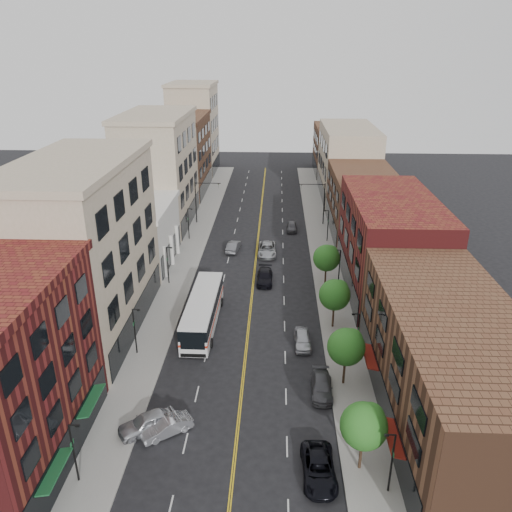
# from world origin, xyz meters

# --- Properties ---
(ground) EXTENTS (220.00, 220.00, 0.00)m
(ground) POSITION_xyz_m (0.00, 0.00, 0.00)
(ground) COLOR black
(ground) RESTS_ON ground
(sidewalk_left) EXTENTS (4.00, 110.00, 0.15)m
(sidewalk_left) POSITION_xyz_m (-10.00, 35.00, 0.07)
(sidewalk_left) COLOR gray
(sidewalk_left) RESTS_ON ground
(sidewalk_right) EXTENTS (4.00, 110.00, 0.15)m
(sidewalk_right) POSITION_xyz_m (10.00, 35.00, 0.07)
(sidewalk_right) COLOR gray
(sidewalk_right) RESTS_ON ground
(bldg_l_tanoffice) EXTENTS (10.00, 22.00, 18.00)m
(bldg_l_tanoffice) POSITION_xyz_m (-17.00, 13.00, 9.00)
(bldg_l_tanoffice) COLOR tan
(bldg_l_tanoffice) RESTS_ON ground
(bldg_l_white) EXTENTS (10.00, 14.00, 8.00)m
(bldg_l_white) POSITION_xyz_m (-17.00, 31.00, 4.00)
(bldg_l_white) COLOR silver
(bldg_l_white) RESTS_ON ground
(bldg_l_far_a) EXTENTS (10.00, 20.00, 18.00)m
(bldg_l_far_a) POSITION_xyz_m (-17.00, 48.00, 9.00)
(bldg_l_far_a) COLOR tan
(bldg_l_far_a) RESTS_ON ground
(bldg_l_far_b) EXTENTS (10.00, 20.00, 15.00)m
(bldg_l_far_b) POSITION_xyz_m (-17.00, 68.00, 7.50)
(bldg_l_far_b) COLOR brown
(bldg_l_far_b) RESTS_ON ground
(bldg_l_far_c) EXTENTS (10.00, 16.00, 20.00)m
(bldg_l_far_c) POSITION_xyz_m (-17.00, 86.00, 10.00)
(bldg_l_far_c) COLOR tan
(bldg_l_far_c) RESTS_ON ground
(bldg_r_near) EXTENTS (10.00, 26.00, 10.00)m
(bldg_r_near) POSITION_xyz_m (17.00, 0.00, 5.00)
(bldg_r_near) COLOR brown
(bldg_r_near) RESTS_ON ground
(bldg_r_mid) EXTENTS (10.00, 22.00, 12.00)m
(bldg_r_mid) POSITION_xyz_m (17.00, 24.00, 6.00)
(bldg_r_mid) COLOR maroon
(bldg_r_mid) RESTS_ON ground
(bldg_r_far_a) EXTENTS (10.00, 20.00, 10.00)m
(bldg_r_far_a) POSITION_xyz_m (17.00, 45.00, 5.00)
(bldg_r_far_a) COLOR brown
(bldg_r_far_a) RESTS_ON ground
(bldg_r_far_b) EXTENTS (10.00, 22.00, 14.00)m
(bldg_r_far_b) POSITION_xyz_m (17.00, 66.00, 7.00)
(bldg_r_far_b) COLOR tan
(bldg_r_far_b) RESTS_ON ground
(bldg_r_far_c) EXTENTS (10.00, 18.00, 11.00)m
(bldg_r_far_c) POSITION_xyz_m (17.00, 86.00, 5.50)
(bldg_r_far_c) COLOR brown
(bldg_r_far_c) RESTS_ON ground
(tree_r_0) EXTENTS (3.40, 3.40, 5.59)m
(tree_r_0) POSITION_xyz_m (9.39, -5.93, 4.13)
(tree_r_0) COLOR black
(tree_r_0) RESTS_ON sidewalk_right
(tree_r_1) EXTENTS (3.40, 3.40, 5.59)m
(tree_r_1) POSITION_xyz_m (9.39, 4.07, 4.13)
(tree_r_1) COLOR black
(tree_r_1) RESTS_ON sidewalk_right
(tree_r_2) EXTENTS (3.40, 3.40, 5.59)m
(tree_r_2) POSITION_xyz_m (9.39, 14.07, 4.13)
(tree_r_2) COLOR black
(tree_r_2) RESTS_ON sidewalk_right
(tree_r_3) EXTENTS (3.40, 3.40, 5.59)m
(tree_r_3) POSITION_xyz_m (9.39, 24.07, 4.13)
(tree_r_3) COLOR black
(tree_r_3) RESTS_ON sidewalk_right
(lamp_l_0) EXTENTS (0.81, 0.55, 5.05)m
(lamp_l_0) POSITION_xyz_m (-10.95, -8.00, 2.97)
(lamp_l_0) COLOR black
(lamp_l_0) RESTS_ON sidewalk_left
(lamp_l_1) EXTENTS (0.81, 0.55, 5.05)m
(lamp_l_1) POSITION_xyz_m (-10.95, 8.00, 2.97)
(lamp_l_1) COLOR black
(lamp_l_1) RESTS_ON sidewalk_left
(lamp_l_2) EXTENTS (0.81, 0.55, 5.05)m
(lamp_l_2) POSITION_xyz_m (-10.95, 24.00, 2.97)
(lamp_l_2) COLOR black
(lamp_l_2) RESTS_ON sidewalk_left
(lamp_l_3) EXTENTS (0.81, 0.55, 5.05)m
(lamp_l_3) POSITION_xyz_m (-10.95, 40.00, 2.97)
(lamp_l_3) COLOR black
(lamp_l_3) RESTS_ON sidewalk_left
(lamp_r_0) EXTENTS (0.81, 0.55, 5.05)m
(lamp_r_0) POSITION_xyz_m (10.95, -8.00, 2.97)
(lamp_r_0) COLOR black
(lamp_r_0) RESTS_ON sidewalk_right
(lamp_r_1) EXTENTS (0.81, 0.55, 5.05)m
(lamp_r_1) POSITION_xyz_m (10.95, 8.00, 2.97)
(lamp_r_1) COLOR black
(lamp_r_1) RESTS_ON sidewalk_right
(lamp_r_2) EXTENTS (0.81, 0.55, 5.05)m
(lamp_r_2) POSITION_xyz_m (10.95, 24.00, 2.97)
(lamp_r_2) COLOR black
(lamp_r_2) RESTS_ON sidewalk_right
(lamp_r_3) EXTENTS (0.81, 0.55, 5.05)m
(lamp_r_3) POSITION_xyz_m (10.95, 40.00, 2.97)
(lamp_r_3) COLOR black
(lamp_r_3) RESTS_ON sidewalk_right
(signal_mast_left) EXTENTS (4.49, 0.18, 7.20)m
(signal_mast_left) POSITION_xyz_m (-10.27, 48.00, 4.65)
(signal_mast_left) COLOR black
(signal_mast_left) RESTS_ON sidewalk_left
(signal_mast_right) EXTENTS (4.49, 0.18, 7.20)m
(signal_mast_right) POSITION_xyz_m (10.27, 48.00, 4.65)
(signal_mast_right) COLOR black
(signal_mast_right) RESTS_ON sidewalk_right
(city_bus) EXTENTS (3.37, 13.40, 3.43)m
(city_bus) POSITION_xyz_m (-5.05, 13.87, 2.00)
(city_bus) COLOR silver
(city_bus) RESTS_ON ground
(car_angle_a) EXTENTS (5.02, 4.11, 1.61)m
(car_angle_a) POSITION_xyz_m (-7.27, -2.71, 0.81)
(car_angle_a) COLOR #ADAFB5
(car_angle_a) RESTS_ON ground
(car_angle_b) EXTENTS (4.29, 3.59, 1.38)m
(car_angle_b) POSITION_xyz_m (-5.65, -2.99, 0.69)
(car_angle_b) COLOR #B5B7BD
(car_angle_b) RESTS_ON ground
(car_parked_near) EXTENTS (2.55, 5.27, 1.44)m
(car_parked_near) POSITION_xyz_m (6.24, -6.80, 0.72)
(car_parked_near) COLOR black
(car_parked_near) RESTS_ON ground
(car_parked_mid) EXTENTS (2.03, 4.70, 1.35)m
(car_parked_mid) POSITION_xyz_m (7.18, 2.66, 0.67)
(car_parked_mid) COLOR #46464B
(car_parked_mid) RESTS_ON ground
(car_parked_far) EXTENTS (1.82, 4.30, 1.45)m
(car_parked_far) POSITION_xyz_m (5.80, 10.25, 0.73)
(car_parked_far) COLOR #B4B6BD
(car_parked_far) RESTS_ON ground
(car_lane_behind) EXTENTS (2.08, 4.61, 1.47)m
(car_lane_behind) POSITION_xyz_m (-3.51, 35.58, 0.73)
(car_lane_behind) COLOR #4F5054
(car_lane_behind) RESTS_ON ground
(car_lane_a) EXTENTS (2.08, 5.08, 1.47)m
(car_lane_a) POSITION_xyz_m (1.50, 25.03, 0.74)
(car_lane_a) COLOR black
(car_lane_a) RESTS_ON ground
(car_lane_b) EXTENTS (2.76, 5.91, 1.63)m
(car_lane_b) POSITION_xyz_m (1.62, 34.38, 0.82)
(car_lane_b) COLOR #9DA1A4
(car_lane_b) RESTS_ON ground
(car_lane_c) EXTENTS (1.84, 4.24, 1.42)m
(car_lane_c) POSITION_xyz_m (5.50, 44.83, 0.71)
(car_lane_c) COLOR #49494D
(car_lane_c) RESTS_ON ground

